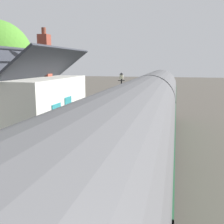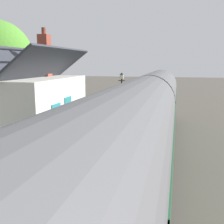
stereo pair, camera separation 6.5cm
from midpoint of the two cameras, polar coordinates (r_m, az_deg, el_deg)
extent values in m
plane|color=#4C473F|center=(17.33, 5.30, -6.24)|extent=(160.00, 160.00, 0.00)
cube|color=gray|center=(18.14, -7.17, -3.92)|extent=(32.00, 5.91, 0.98)
cube|color=beige|center=(17.27, 1.47, -2.87)|extent=(32.00, 0.36, 0.02)
cube|color=gray|center=(17.18, 10.69, -6.29)|extent=(52.00, 0.08, 0.14)
cube|color=gray|center=(17.29, 5.90, -6.05)|extent=(52.00, 0.08, 0.14)
cube|color=black|center=(19.57, 8.96, -3.34)|extent=(9.59, 2.29, 0.70)
cube|color=#1E4C2D|center=(19.27, 9.08, 1.00)|extent=(10.43, 2.70, 2.30)
cylinder|color=#515154|center=(19.12, 9.18, 4.40)|extent=(10.43, 2.65, 2.65)
cube|color=black|center=(19.37, 5.08, 2.00)|extent=(8.86, 0.03, 0.80)
cylinder|color=black|center=(22.62, 9.57, -1.51)|extent=(0.70, 2.16, 0.70)
cylinder|color=black|center=(16.55, 8.12, -5.84)|extent=(0.70, 2.16, 0.70)
cube|color=black|center=(24.40, 10.03, 3.86)|extent=(0.04, 2.16, 0.90)
cylinder|color=#F2EDCC|center=(24.54, 9.96, 1.60)|extent=(0.06, 0.24, 0.24)
cube|color=red|center=(24.66, 9.94, 0.57)|extent=(0.16, 2.56, 0.24)
cube|color=black|center=(9.43, 3.61, -18.73)|extent=(9.44, 2.29, 0.70)
cube|color=#1E4C2D|center=(8.80, 3.72, -10.17)|extent=(10.26, 2.70, 2.30)
cylinder|color=#515154|center=(8.47, 3.81, -2.86)|extent=(10.26, 2.65, 2.65)
cube|color=black|center=(9.02, -4.92, -7.74)|extent=(8.72, 0.03, 0.80)
cylinder|color=black|center=(12.19, 6.09, -11.80)|extent=(0.70, 2.16, 0.70)
cube|color=silver|center=(14.60, -16.26, 0.63)|extent=(5.97, 3.62, 3.19)
cube|color=#2D3038|center=(13.99, -13.45, 9.72)|extent=(6.47, 2.07, 1.59)
cube|color=#2D3038|center=(14.88, -19.78, 9.42)|extent=(6.47, 2.07, 1.59)
cylinder|color=#2D3038|center=(14.43, -16.86, 12.28)|extent=(6.47, 0.16, 0.16)
cube|color=brown|center=(15.75, -14.02, 11.39)|extent=(0.56, 0.56, 2.27)
cylinder|color=brown|center=(15.84, -14.24, 16.14)|extent=(0.24, 0.24, 0.36)
cube|color=teal|center=(12.84, -11.59, -2.93)|extent=(0.90, 0.06, 2.10)
cube|color=teal|center=(13.98, -9.30, 0.93)|extent=(0.80, 0.05, 1.10)
cube|color=teal|center=(26.24, 0.21, 2.66)|extent=(1.41, 0.44, 0.06)
cube|color=teal|center=(26.16, 0.59, 3.14)|extent=(1.40, 0.14, 0.40)
cube|color=black|center=(25.73, -0.10, 1.99)|extent=(0.07, 0.36, 0.44)
cube|color=black|center=(26.80, 0.51, 2.32)|extent=(0.07, 0.36, 0.44)
cube|color=teal|center=(22.50, -1.98, 1.37)|extent=(1.42, 0.47, 0.06)
cube|color=teal|center=(22.41, -1.55, 1.93)|extent=(1.40, 0.17, 0.40)
cube|color=black|center=(22.01, -2.43, 0.56)|extent=(0.08, 0.36, 0.44)
cube|color=black|center=(23.06, -1.55, 1.01)|extent=(0.08, 0.36, 0.44)
cylinder|color=black|center=(27.50, -2.50, 2.47)|extent=(0.51, 0.51, 0.40)
ellipsoid|color=#3D8438|center=(27.44, -2.50, 3.38)|extent=(0.68, 0.68, 0.57)
cone|color=#E23552|center=(27.41, -2.51, 3.88)|extent=(0.13, 0.13, 0.27)
cone|color=teal|center=(27.91, 0.41, 2.61)|extent=(0.40, 0.40, 0.41)
cylinder|color=teal|center=(27.93, 0.41, 2.25)|extent=(0.22, 0.22, 0.06)
ellipsoid|color=#4C8C2D|center=(27.86, 0.41, 3.37)|extent=(0.48, 0.48, 0.45)
cone|color=#F0213A|center=(27.84, 0.41, 3.71)|extent=(0.10, 0.10, 0.19)
cylinder|color=black|center=(25.92, 4.27, 1.91)|extent=(0.39, 0.39, 0.34)
ellipsoid|color=#3D8438|center=(25.87, 4.28, 2.73)|extent=(0.59, 0.59, 0.58)
cylinder|color=black|center=(20.15, 1.87, 3.05)|extent=(0.10, 0.10, 2.80)
cylinder|color=black|center=(20.03, 1.89, 6.60)|extent=(0.05, 0.50, 0.05)
cube|color=beige|center=(20.01, 1.90, 7.43)|extent=(0.24, 0.24, 0.32)
cone|color=black|center=(20.00, 1.90, 8.06)|extent=(0.32, 0.32, 0.14)
cylinder|color=black|center=(18.88, -0.07, -0.05)|extent=(0.06, 0.06, 1.10)
cylinder|color=black|center=(19.45, 0.34, 0.26)|extent=(0.06, 0.06, 1.10)
cube|color=maroon|center=(19.04, 0.14, 2.39)|extent=(0.90, 0.06, 0.44)
cube|color=black|center=(19.04, 0.14, 2.39)|extent=(0.96, 0.03, 0.50)
cylinder|color=#4C3828|center=(21.50, -22.25, 0.70)|extent=(0.38, 0.38, 3.24)
camera|label=1|loc=(0.03, -90.11, -0.02)|focal=43.63mm
camera|label=2|loc=(0.03, 89.89, 0.02)|focal=43.63mm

